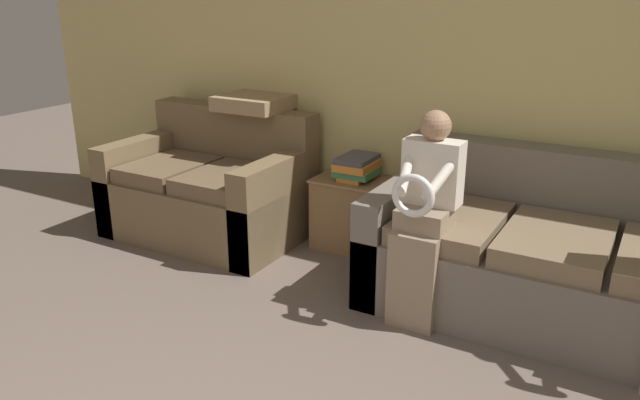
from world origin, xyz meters
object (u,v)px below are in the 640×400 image
book_stack (357,167)px  throw_pillow (256,102)px  couch_side (211,191)px  child_left_seated (424,211)px  couch_main (557,262)px  side_shelf (356,213)px

book_stack → throw_pillow: bearing=177.8°
couch_side → child_left_seated: (1.76, -0.41, 0.30)m
couch_main → throw_pillow: size_ratio=4.18×
couch_side → side_shelf: couch_side is taller
couch_side → child_left_seated: child_left_seated is taller
couch_main → couch_side: 2.38m
couch_main → side_shelf: couch_main is taller
couch_main → couch_side: bearing=-180.0°
child_left_seated → book_stack: size_ratio=3.63×
side_shelf → throw_pillow: (-0.83, 0.03, 0.68)m
book_stack → throw_pillow: (-0.82, 0.03, 0.36)m
side_shelf → throw_pillow: size_ratio=1.16×
throw_pillow → book_stack: bearing=-2.2°
book_stack → side_shelf: bearing=-36.5°
couch_main → throw_pillow: (-2.18, 0.30, 0.63)m
child_left_seated → throw_pillow: child_left_seated is taller
child_left_seated → throw_pillow: 1.74m
child_left_seated → throw_pillow: (-1.55, 0.71, 0.32)m
side_shelf → book_stack: bearing=143.5°
side_shelf → child_left_seated: bearing=-43.0°
child_left_seated → book_stack: bearing=137.0°
couch_main → child_left_seated: 0.81m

